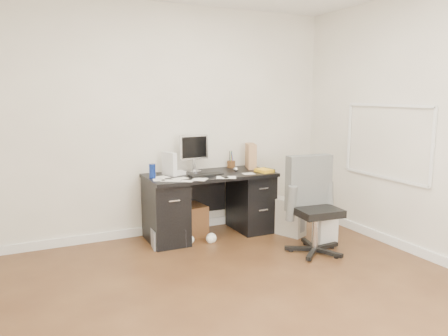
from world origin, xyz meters
The scene contains 18 objects.
ground centered at (0.00, 0.00, 0.00)m, with size 4.00×4.00×0.00m, color #432715.
room_shell centered at (0.03, 0.03, 1.66)m, with size 4.02×4.02×2.71m.
desk centered at (0.30, 1.65, 0.40)m, with size 1.50×0.70×0.75m.
loose_papers centered at (0.10, 1.60, 0.75)m, with size 1.10×0.60×0.00m, color white, non-canonical shape.
lcd_monitor centered at (0.17, 1.82, 0.98)m, with size 0.36×0.21×0.46m, color silver, non-canonical shape.
keyboard centered at (0.20, 1.53, 0.76)m, with size 0.40×0.14×0.02m, color black.
computer_mouse centered at (0.63, 1.62, 0.78)m, with size 0.06×0.06×0.06m, color silver.
travel_mug centered at (-0.39, 1.66, 0.83)m, with size 0.07×0.07×0.16m, color navy.
white_binder centered at (-0.16, 1.75, 0.88)m, with size 0.11×0.23×0.27m, color silver.
magazine_file centered at (0.92, 1.77, 0.90)m, with size 0.13×0.26×0.31m, color #A1794E.
pen_cup centered at (0.71, 1.91, 0.86)m, with size 0.09×0.09×0.21m, color #532E17, non-canonical shape.
yellow_book centered at (0.94, 1.47, 0.77)m, with size 0.16×0.20×0.04m, color yellow.
paper_remote centered at (0.37, 1.35, 0.76)m, with size 0.22×0.17×0.02m, color white, non-canonical shape.
office_chair centered at (1.07, 0.63, 0.51)m, with size 0.58×0.58×1.03m, color #4F514F, non-canonical shape.
pc_tower centered at (1.15, 1.29, 0.22)m, with size 0.19×0.43×0.43m, color #AEA89D.
shopping_bag centered at (1.32, 0.77, 0.19)m, with size 0.27×0.19×0.37m, color silver.
wicker_basket centered at (0.07, 1.77, 0.18)m, with size 0.36×0.36×0.36m, color #4A2C16.
desk_printer centered at (-0.28, 1.52, 0.10)m, with size 0.35×0.29×0.21m, color slate.
Camera 1 is at (-1.72, -2.97, 1.68)m, focal length 35.00 mm.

